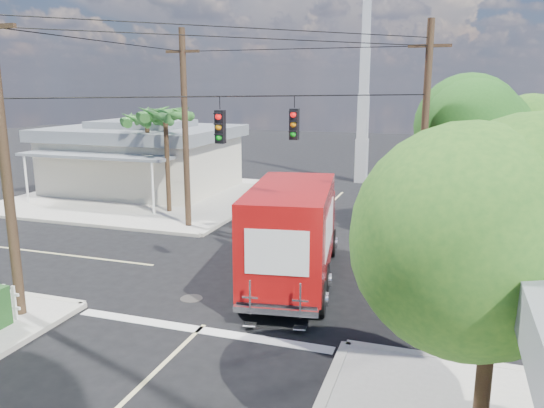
% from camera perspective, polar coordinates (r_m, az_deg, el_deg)
% --- Properties ---
extents(ground, '(120.00, 120.00, 0.00)m').
position_cam_1_polar(ground, '(18.65, -1.96, -7.89)').
color(ground, black).
rests_on(ground, ground).
extents(sidewalk_nw, '(14.12, 14.12, 0.14)m').
position_cam_1_polar(sidewalk_nw, '(32.76, -13.25, 0.87)').
color(sidewalk_nw, '#AAA59A').
rests_on(sidewalk_nw, ground).
extents(road_markings, '(32.00, 32.00, 0.01)m').
position_cam_1_polar(road_markings, '(17.37, -3.68, -9.47)').
color(road_markings, beige).
rests_on(road_markings, ground).
extents(building_nw, '(10.80, 10.20, 4.30)m').
position_cam_1_polar(building_nw, '(34.33, -13.65, 5.02)').
color(building_nw, beige).
rests_on(building_nw, sidewalk_nw).
extents(radio_tower, '(0.80, 0.80, 17.00)m').
position_cam_1_polar(radio_tower, '(36.81, 9.84, 11.02)').
color(radio_tower, silver).
rests_on(radio_tower, ground).
extents(tree_ne_front, '(4.21, 4.14, 6.66)m').
position_cam_1_polar(tree_ne_front, '(23.22, 21.25, 7.40)').
color(tree_ne_front, '#422D1C').
rests_on(tree_ne_front, sidewalk_ne).
extents(tree_ne_back, '(3.77, 3.66, 5.82)m').
position_cam_1_polar(tree_ne_back, '(25.70, 26.76, 6.03)').
color(tree_ne_back, '#422D1C').
rests_on(tree_ne_back, sidewalk_ne).
extents(tree_se, '(3.67, 3.54, 5.62)m').
position_cam_1_polar(tree_se, '(9.50, 23.13, -3.56)').
color(tree_se, '#422D1C').
rests_on(tree_se, sidewalk_se).
extents(palm_nw_front, '(3.01, 3.08, 5.59)m').
position_cam_1_polar(palm_nw_front, '(27.53, -11.41, 9.25)').
color(palm_nw_front, '#422D1C').
rests_on(palm_nw_front, sidewalk_nw).
extents(palm_nw_back, '(3.01, 3.08, 5.19)m').
position_cam_1_polar(palm_nw_back, '(29.85, -13.31, 8.69)').
color(palm_nw_back, '#422D1C').
rests_on(palm_nw_back, sidewalk_nw).
extents(utility_poles, '(12.00, 10.68, 9.00)m').
position_cam_1_polar(utility_poles, '(19.64, -4.79, 7.14)').
color(utility_poles, '#473321').
rests_on(utility_poles, ground).
extents(vending_boxes, '(1.90, 0.50, 1.10)m').
position_cam_1_polar(vending_boxes, '(23.31, 18.78, -2.59)').
color(vending_boxes, red).
rests_on(vending_boxes, sidewalk_ne).
extents(delivery_truck, '(3.58, 8.16, 3.42)m').
position_cam_1_polar(delivery_truck, '(17.77, 2.31, -3.04)').
color(delivery_truck, black).
rests_on(delivery_truck, ground).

